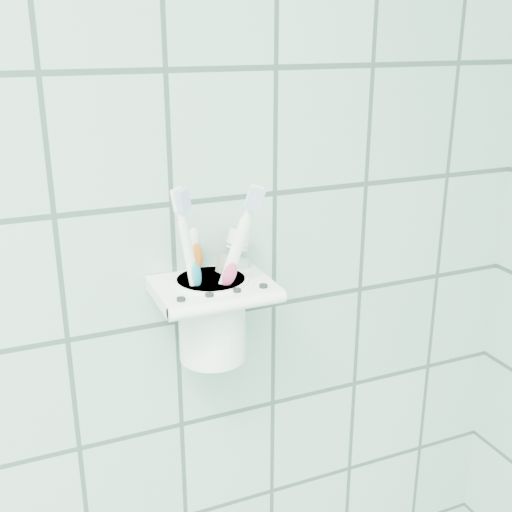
% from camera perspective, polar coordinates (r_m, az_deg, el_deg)
% --- Properties ---
extents(holder_bracket, '(0.13, 0.10, 0.04)m').
position_cam_1_polar(holder_bracket, '(0.70, -3.91, -3.00)').
color(holder_bracket, white).
rests_on(holder_bracket, wall_back).
extents(cup, '(0.08, 0.08, 0.10)m').
position_cam_1_polar(cup, '(0.72, -3.95, -5.26)').
color(cup, white).
rests_on(cup, holder_bracket).
extents(toothbrush_pink, '(0.04, 0.02, 0.20)m').
position_cam_1_polar(toothbrush_pink, '(0.69, -4.49, -1.41)').
color(toothbrush_pink, white).
rests_on(toothbrush_pink, cup).
extents(toothbrush_blue, '(0.03, 0.07, 0.21)m').
position_cam_1_polar(toothbrush_blue, '(0.69, -5.31, -0.69)').
color(toothbrush_blue, white).
rests_on(toothbrush_blue, cup).
extents(toothbrush_orange, '(0.06, 0.05, 0.20)m').
position_cam_1_polar(toothbrush_orange, '(0.69, -5.08, -0.99)').
color(toothbrush_orange, white).
rests_on(toothbrush_orange, cup).
extents(toothpaste_tube, '(0.07, 0.04, 0.15)m').
position_cam_1_polar(toothpaste_tube, '(0.71, -3.90, -2.36)').
color(toothpaste_tube, silver).
rests_on(toothpaste_tube, cup).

